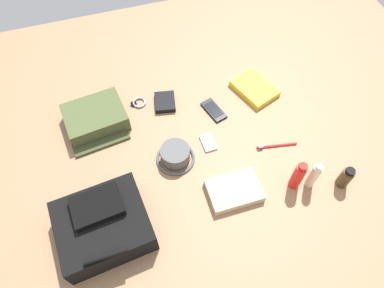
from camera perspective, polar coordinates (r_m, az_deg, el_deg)
The scene contains 14 objects.
ground_plane at distance 1.45m, azimuth 0.00°, elevation -1.11°, with size 2.64×2.02×0.02m, color #966C4B.
backpack at distance 1.27m, azimuth -14.43°, elevation -12.84°, with size 0.33×0.30×0.14m.
toiletry_pouch at distance 1.54m, azimuth -15.62°, elevation 4.08°, with size 0.27×0.27×0.08m.
bucket_hat at distance 1.39m, azimuth -2.78°, elevation -1.86°, with size 0.16×0.16×0.07m.
cologne_bottle at distance 1.44m, azimuth 24.01°, elevation -5.07°, with size 0.05×0.05×0.11m.
lotion_bottle at distance 1.38m, azimuth 19.45°, elevation -4.99°, with size 0.03×0.03×0.14m.
sunscreen_spray at distance 1.36m, azimuth 17.10°, elevation -5.04°, with size 0.04×0.04×0.15m.
paperback_novel at distance 1.65m, azimuth 10.27°, elevation 9.01°, with size 0.20×0.23×0.03m.
cell_phone at distance 1.55m, azimuth 3.62°, elevation 5.60°, with size 0.09×0.14×0.01m.
media_player at distance 1.45m, azimuth 2.70°, elevation 0.26°, with size 0.05×0.09×0.01m.
wristwatch at distance 1.60m, azimuth -8.84°, elevation 6.77°, with size 0.07×0.06×0.01m.
toothbrush at distance 1.48m, azimuth 13.46°, elevation -0.27°, with size 0.17×0.04×0.02m.
wallet at distance 1.58m, azimuth -4.50°, elevation 6.93°, with size 0.09×0.11×0.02m, color black.
folded_towel at distance 1.34m, azimuth 6.98°, elevation -7.61°, with size 0.20×0.14×0.04m, color #C6B289.
Camera 1 is at (0.23, 0.73, 1.22)m, focal length 32.29 mm.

